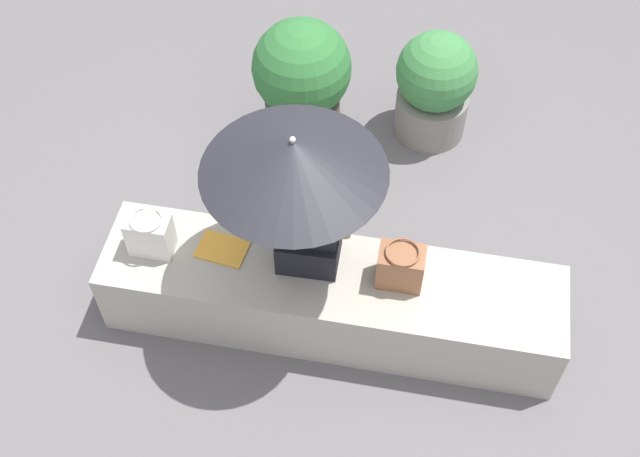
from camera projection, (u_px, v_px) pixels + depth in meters
ground_plane at (330, 319)px, 4.92m from camera, size 14.00×14.00×0.00m
stone_bench at (331, 298)px, 4.73m from camera, size 2.63×0.60×0.49m
person_seated at (308, 216)px, 4.30m from camera, size 0.48×0.29×0.90m
parasol at (293, 157)px, 3.84m from camera, size 0.93×0.93×1.05m
handbag_black at (401, 266)px, 4.41m from camera, size 0.25×0.19×0.27m
tote_bag_canvas at (150, 234)px, 4.54m from camera, size 0.25×0.18×0.28m
magazine at (222, 249)px, 4.64m from camera, size 0.30×0.23×0.01m
planter_near at (435, 86)px, 5.56m from camera, size 0.55×0.55×0.82m
planter_far at (302, 83)px, 5.38m from camera, size 0.65×0.65×1.01m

